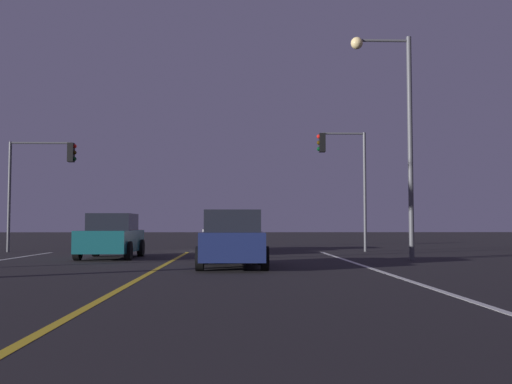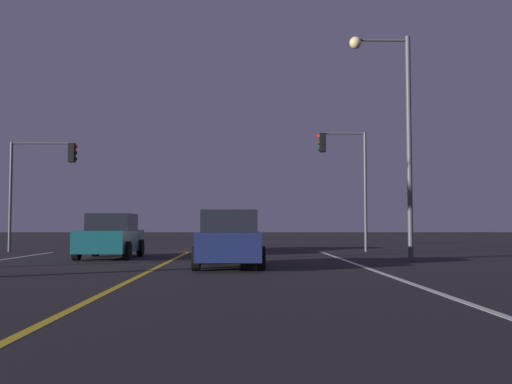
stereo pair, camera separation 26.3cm
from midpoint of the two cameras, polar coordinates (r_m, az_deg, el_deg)
name	(u,v)px [view 1 (the left image)]	position (r m, az deg, el deg)	size (l,w,h in m)	color
lane_edge_right	(449,294)	(11.49, 17.63, -9.40)	(0.16, 32.91, 0.01)	silver
lane_center_divider	(110,295)	(11.13, -14.72, -9.65)	(0.16, 32.91, 0.01)	gold
car_ahead_far	(223,234)	(28.67, -3.46, -4.10)	(2.02, 4.30, 1.70)	black
car_lead_same_lane	(233,240)	(17.59, -2.70, -4.67)	(2.02, 4.30, 1.70)	black
car_oncoming	(112,237)	(23.07, -14.18, -4.23)	(2.02, 4.30, 1.70)	black
traffic_light_near_right	(343,164)	(28.31, 8.19, 2.70)	(2.36, 0.36, 5.70)	#4C4C51
traffic_light_near_left	(42,170)	(29.37, -20.31, 2.05)	(3.16, 0.36, 5.18)	#4C4C51
street_lamp_right_far	(396,118)	(21.82, 13.16, 7.07)	(2.21, 0.44, 8.10)	#4C4C51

